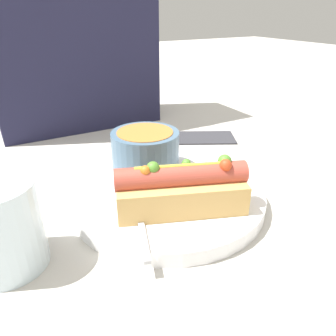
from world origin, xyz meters
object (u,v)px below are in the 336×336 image
(soup_bowl, at_px, (144,150))
(drinking_glass, at_px, (1,227))
(spoon, at_px, (136,193))
(seated_diner, at_px, (67,8))
(hot_dog, at_px, (181,189))

(soup_bowl, xyz_separation_m, drinking_glass, (-0.20, -0.09, -0.01))
(spoon, height_order, drinking_glass, drinking_glass)
(drinking_glass, bearing_deg, seated_diner, 65.33)
(spoon, relative_size, seated_diner, 0.32)
(soup_bowl, bearing_deg, drinking_glass, -155.08)
(soup_bowl, height_order, drinking_glass, drinking_glass)
(hot_dog, relative_size, drinking_glass, 1.72)
(soup_bowl, relative_size, seated_diner, 0.18)
(hot_dog, height_order, spoon, hot_dog)
(seated_diner, bearing_deg, soup_bowl, -88.82)
(spoon, height_order, seated_diner, seated_diner)
(hot_dog, bearing_deg, spoon, 144.07)
(hot_dog, distance_m, spoon, 0.07)
(hot_dog, relative_size, seated_diner, 0.30)
(spoon, distance_m, drinking_glass, 0.16)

